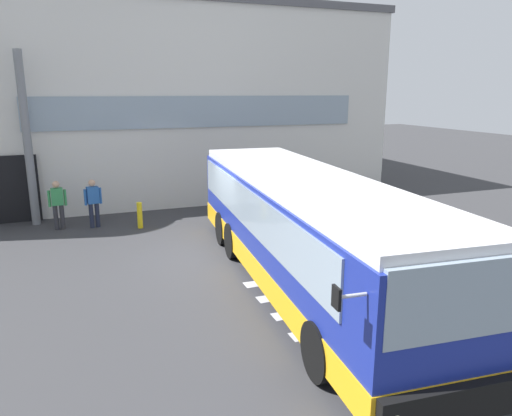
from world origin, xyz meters
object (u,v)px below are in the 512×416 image
entry_support_column (27,140)px  passenger_by_doorway (93,201)px  passenger_near_column (58,202)px  safety_bollard_yellow (140,215)px  bus_main_foreground (304,232)px

entry_support_column → passenger_by_doorway: size_ratio=3.54×
passenger_near_column → safety_bollard_yellow: size_ratio=1.86×
passenger_by_doorway → safety_bollard_yellow: bearing=-23.6°
bus_main_foreground → passenger_near_column: 9.21m
bus_main_foreground → passenger_near_column: bus_main_foreground is taller
passenger_near_column → entry_support_column: bearing=129.2°
passenger_by_doorway → passenger_near_column: bearing=170.5°
bus_main_foreground → passenger_near_column: (-5.63, 7.28, -0.37)m
passenger_near_column → passenger_by_doorway: bearing=-9.5°
entry_support_column → passenger_by_doorway: 3.04m
passenger_near_column → passenger_by_doorway: (1.14, -0.19, -0.03)m
passenger_by_doorway → safety_bollard_yellow: (1.45, -0.63, -0.48)m
entry_support_column → safety_bollard_yellow: 4.58m
passenger_by_doorway → safety_bollard_yellow: passenger_by_doorway is taller
bus_main_foreground → safety_bollard_yellow: 7.19m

